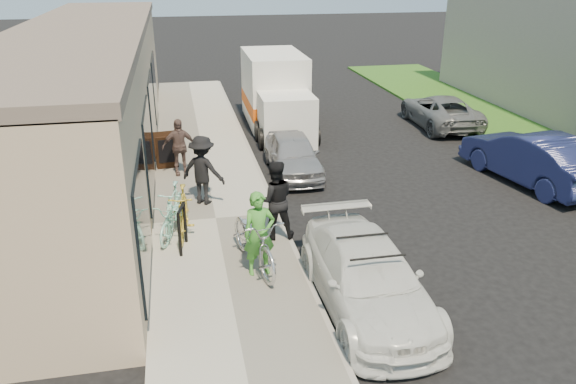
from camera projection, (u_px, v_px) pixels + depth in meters
ground at (328, 278)px, 11.32m from camera, size 120.00×120.00×0.00m
sidewalk at (216, 221)px, 13.64m from camera, size 3.00×34.00×0.15m
curb at (278, 216)px, 13.93m from camera, size 0.12×34.00×0.13m
storefront at (90, 98)px, 16.79m from camera, size 3.60×20.00×4.22m
bike_rack at (182, 224)px, 11.94m from camera, size 0.20×0.69×0.99m
sandwich_board at (167, 151)px, 16.74m from camera, size 0.71×0.71×1.05m
sedan_white at (367, 277)px, 10.17m from camera, size 1.79×4.32×1.29m
sedan_silver at (293, 154)px, 16.69m from camera, size 1.52×3.58×1.20m
moving_truck at (276, 96)px, 21.20m from camera, size 2.19×5.61×2.74m
far_car_blue at (532, 158)px, 15.98m from camera, size 2.34×4.72×1.49m
far_car_gray at (440, 111)px, 21.56m from camera, size 2.21×4.44×1.21m
tandem_bike at (254, 240)px, 11.26m from camera, size 1.25×2.36×1.18m
woman_rider at (259, 234)px, 10.91m from camera, size 0.65×0.45×1.72m
man_standing at (275, 200)px, 12.36m from camera, size 0.89×0.70×1.81m
cruiser_bike_a at (174, 208)px, 12.87m from camera, size 0.88×1.83×1.06m
cruiser_bike_b at (174, 219)px, 12.56m from camera, size 1.12×1.75×0.87m
cruiser_bike_c at (183, 212)px, 12.60m from camera, size 0.70×1.86×1.09m
bystander_a at (203, 170)px, 14.15m from camera, size 1.33×1.16×1.78m
bystander_b at (179, 147)px, 16.14m from camera, size 1.02×0.56×1.65m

